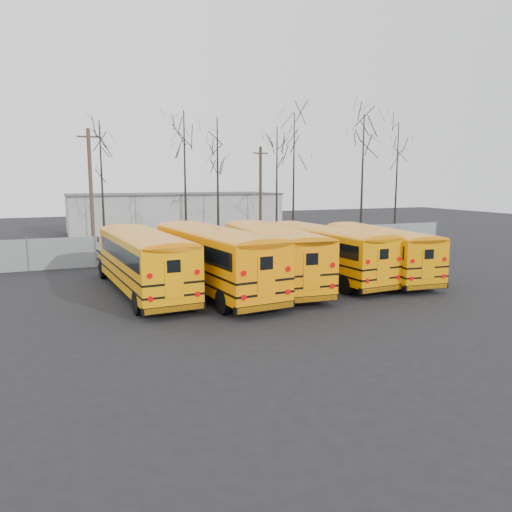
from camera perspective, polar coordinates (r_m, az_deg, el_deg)
name	(u,v)px	position (r m, az deg, el deg)	size (l,w,h in m)	color
ground	(288,295)	(24.60, 3.67, -4.50)	(120.00, 120.00, 0.00)	black
fence	(213,245)	(35.41, -4.89, 1.22)	(40.00, 0.04, 2.00)	gray
distant_building	(175,213)	(55.06, -9.25, 4.87)	(22.00, 8.00, 4.00)	#B4B5AF
bus_a	(143,257)	(24.99, -12.76, -0.12)	(3.37, 11.54, 3.19)	black
bus_b	(213,255)	(24.70, -4.88, 0.17)	(3.94, 12.14, 3.34)	black
bus_c	(271,251)	(26.30, 1.77, 0.59)	(3.53, 11.72, 3.24)	black
bus_d	(324,248)	(28.15, 7.81, 0.87)	(3.40, 11.17, 3.08)	black
bus_e	(377,248)	(29.41, 13.70, 0.89)	(3.34, 10.73, 2.96)	black
utility_pole_left	(91,189)	(40.94, -18.34, 7.25)	(1.68, 0.29, 9.47)	#4C382B
utility_pole_right	(260,195)	(43.61, 0.51, 7.03)	(1.48, 0.44, 8.40)	#4A3C2A
tree_1	(102,191)	(36.50, -17.15, 7.10)	(0.26, 0.26, 9.63)	black
tree_2	(185,183)	(38.10, -8.10, 8.21)	(0.26, 0.26, 10.64)	black
tree_3	(218,183)	(41.39, -4.39, 8.29)	(0.26, 0.26, 10.61)	black
tree_4	(277,187)	(42.32, 2.39, 7.86)	(0.26, 0.26, 9.93)	black
tree_5	(294,179)	(43.99, 4.32, 8.73)	(0.26, 0.26, 11.24)	black
tree_6	(362,180)	(45.34, 12.04, 8.53)	(0.26, 0.26, 11.19)	black
tree_7	(396,183)	(48.15, 15.75, 8.09)	(0.26, 0.26, 10.66)	black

